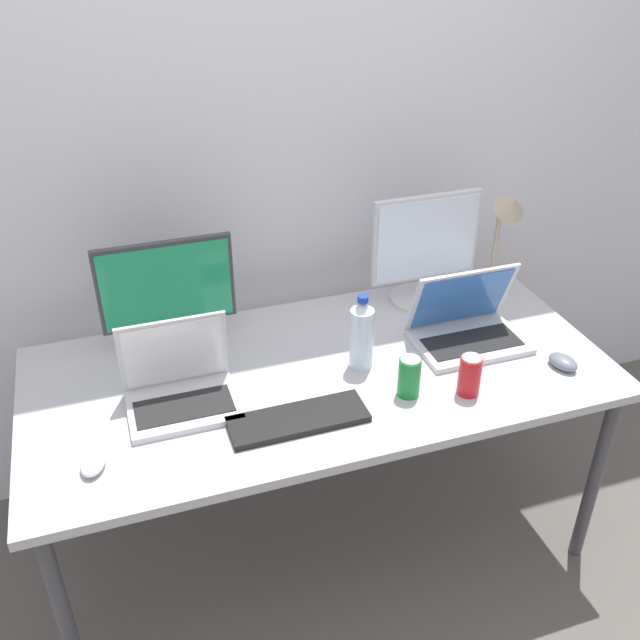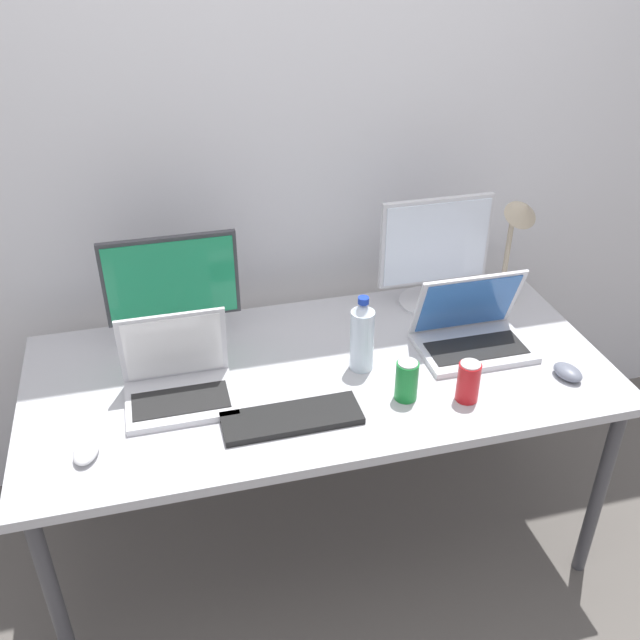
% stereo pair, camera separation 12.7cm
% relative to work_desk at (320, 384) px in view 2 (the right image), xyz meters
% --- Properties ---
extents(ground_plane, '(16.00, 16.00, 0.00)m').
position_rel_work_desk_xyz_m(ground_plane, '(0.00, 0.00, -0.68)').
color(ground_plane, '#5B5651').
extents(wall_back, '(7.00, 0.08, 2.60)m').
position_rel_work_desk_xyz_m(wall_back, '(0.00, 0.59, 0.62)').
color(wall_back, silver).
rests_on(wall_back, ground).
extents(work_desk, '(1.79, 0.84, 0.74)m').
position_rel_work_desk_xyz_m(work_desk, '(0.00, 0.00, 0.00)').
color(work_desk, '#424247').
rests_on(work_desk, ground).
extents(monitor_left, '(0.42, 0.19, 0.38)m').
position_rel_work_desk_xyz_m(monitor_left, '(-0.41, 0.26, 0.26)').
color(monitor_left, '#38383D').
rests_on(monitor_left, work_desk).
extents(monitor_center, '(0.39, 0.22, 0.40)m').
position_rel_work_desk_xyz_m(monitor_center, '(0.48, 0.29, 0.26)').
color(monitor_center, silver).
rests_on(monitor_center, work_desk).
extents(laptop_silver, '(0.31, 0.24, 0.25)m').
position_rel_work_desk_xyz_m(laptop_silver, '(-0.43, -0.02, 0.11)').
color(laptop_silver, silver).
rests_on(laptop_silver, work_desk).
extents(laptop_secondary, '(0.35, 0.25, 0.25)m').
position_rel_work_desk_xyz_m(laptop_secondary, '(0.50, 0.01, 0.11)').
color(laptop_secondary, silver).
rests_on(laptop_secondary, work_desk).
extents(keyboard_main, '(0.39, 0.14, 0.02)m').
position_rel_work_desk_xyz_m(keyboard_main, '(-0.14, -0.22, 0.07)').
color(keyboard_main, black).
rests_on(keyboard_main, work_desk).
extents(mouse_by_keyboard, '(0.09, 0.11, 0.04)m').
position_rel_work_desk_xyz_m(mouse_by_keyboard, '(0.72, -0.23, 0.08)').
color(mouse_by_keyboard, slate).
rests_on(mouse_by_keyboard, work_desk).
extents(mouse_by_laptop, '(0.08, 0.12, 0.03)m').
position_rel_work_desk_xyz_m(mouse_by_laptop, '(-0.69, -0.22, 0.07)').
color(mouse_by_laptop, silver).
rests_on(mouse_by_laptop, work_desk).
extents(water_bottle, '(0.07, 0.07, 0.25)m').
position_rel_work_desk_xyz_m(water_bottle, '(0.13, -0.02, 0.17)').
color(water_bottle, silver).
rests_on(water_bottle, work_desk).
extents(soda_can_near_keyboard, '(0.07, 0.07, 0.13)m').
position_rel_work_desk_xyz_m(soda_can_near_keyboard, '(0.21, -0.20, 0.12)').
color(soda_can_near_keyboard, '#197F33').
rests_on(soda_can_near_keyboard, work_desk).
extents(soda_can_by_laptop, '(0.07, 0.07, 0.13)m').
position_rel_work_desk_xyz_m(soda_can_by_laptop, '(0.38, -0.25, 0.12)').
color(soda_can_by_laptop, red).
rests_on(soda_can_by_laptop, work_desk).
extents(desk_lamp, '(0.11, 0.18, 0.42)m').
position_rel_work_desk_xyz_m(desk_lamp, '(0.74, 0.22, 0.34)').
color(desk_lamp, tan).
rests_on(desk_lamp, work_desk).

